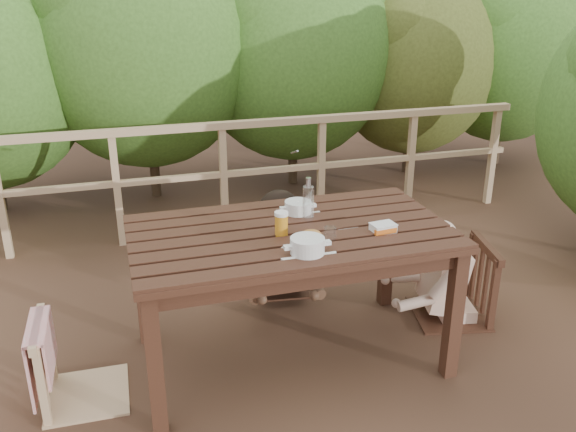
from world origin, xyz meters
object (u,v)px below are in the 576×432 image
object	(u,v)px
diner_right	(461,238)
beer_glass	(281,224)
bottle	(308,200)
table	(290,297)
chair_left	(77,324)
bread_roll	(311,237)
tumbler	(330,234)
soup_far	(298,208)
chair_far	(277,235)
woman	(276,209)
soup_near	(307,247)
chair_right	(455,249)
butter_tub	(383,228)

from	to	relation	value
diner_right	beer_glass	world-z (taller)	diner_right
beer_glass	bottle	distance (m)	0.27
table	chair_left	xyz separation A→B (m)	(-1.18, -0.04, 0.05)
bread_roll	tumbler	size ratio (longest dim) A/B	1.63
soup_far	diner_right	bearing A→B (deg)	-3.80
soup_far	bottle	xyz separation A→B (m)	(0.02, -0.11, 0.09)
chair_far	bread_roll	size ratio (longest dim) A/B	6.59
woman	chair_left	bearing A→B (deg)	42.19
chair_left	diner_right	size ratio (longest dim) A/B	0.81
soup_far	beer_glass	xyz separation A→B (m)	(-0.18, -0.28, 0.03)
soup_near	diner_right	bearing A→B (deg)	21.52
chair_right	diner_right	distance (m)	0.08
bottle	tumbler	distance (m)	0.31
diner_right	soup_near	size ratio (longest dim) A/B	3.79
butter_tub	table	bearing A→B (deg)	154.54
soup_far	tumbler	bearing A→B (deg)	-82.73
table	tumbler	distance (m)	0.51
chair_right	woman	distance (m)	1.26
soup_far	tumbler	distance (m)	0.41
soup_far	beer_glass	bearing A→B (deg)	-123.44
soup_near	beer_glass	world-z (taller)	beer_glass
chair_far	beer_glass	bearing A→B (deg)	-96.41
soup_near	woman	bearing A→B (deg)	81.95
diner_right	bottle	bearing A→B (deg)	104.57
chair_far	woman	xyz separation A→B (m)	(0.00, 0.02, 0.19)
butter_tub	beer_glass	bearing A→B (deg)	161.62
woman	diner_right	size ratio (longest dim) A/B	1.08
chair_left	chair_right	world-z (taller)	chair_right
soup_near	bread_roll	size ratio (longest dim) A/B	2.31
chair_left	chair_far	size ratio (longest dim) A/B	1.07
chair_left	butter_tub	world-z (taller)	chair_left
chair_right	bottle	distance (m)	1.14
beer_glass	soup_far	bearing A→B (deg)	56.56
diner_right	tumbler	xyz separation A→B (m)	(-1.04, -0.33, 0.30)
soup_near	bread_roll	bearing A→B (deg)	65.41
bread_roll	beer_glass	bearing A→B (deg)	134.39
chair_left	chair_far	world-z (taller)	chair_left
chair_far	bread_roll	world-z (taller)	bread_roll
table	diner_right	world-z (taller)	diner_right
table	beer_glass	bearing A→B (deg)	-143.30
tumbler	butter_tub	distance (m)	0.32
chair_far	beer_glass	distance (m)	1.05
soup_near	beer_glass	size ratio (longest dim) A/B	2.05
diner_right	soup_near	xyz separation A→B (m)	(-1.21, -0.48, 0.31)
woman	bread_roll	distance (m)	1.10
table	chair_far	distance (m)	0.88
chair_far	soup_near	size ratio (longest dim) A/B	2.86
table	bottle	distance (m)	0.58
table	diner_right	bearing A→B (deg)	7.33
soup_near	bottle	world-z (taller)	bottle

